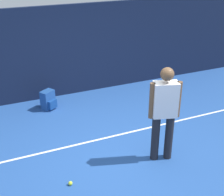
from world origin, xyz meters
name	(u,v)px	position (x,y,z in m)	size (l,w,h in m)	color
ground_plane	(121,158)	(0.00, 0.00, 0.00)	(12.00, 12.00, 0.00)	#234C93
back_fence	(69,51)	(0.00, 3.00, 1.10)	(10.00, 0.10, 2.21)	#141E38
court_line	(106,138)	(0.00, 0.70, 0.00)	(9.00, 0.05, 0.00)	white
tennis_player	(164,110)	(0.65, -0.28, 0.97)	(0.51, 0.32, 1.70)	black
backpack	(48,100)	(-0.74, 2.37, 0.21)	(0.37, 0.38, 0.44)	#1E478C
tennis_ball_near_player	(70,183)	(-1.03, -0.33, 0.03)	(0.07, 0.07, 0.07)	#CCE033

